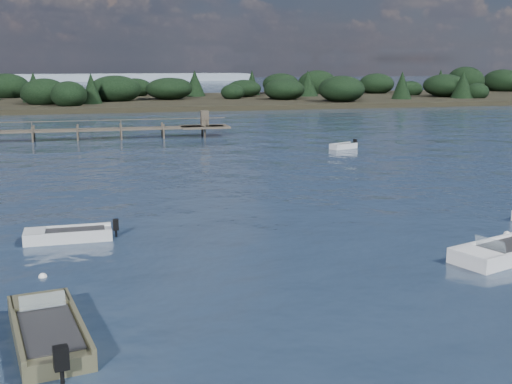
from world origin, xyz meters
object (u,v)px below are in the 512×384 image
object	(u,v)px
tender_far_grey_b	(343,147)
dinghy_mid_grey	(68,237)
dinghy_near_olive	(48,335)
dinghy_mid_white_a	(506,254)

from	to	relation	value
tender_far_grey_b	dinghy_mid_grey	xyz separation A→B (m)	(-23.11, -25.26, 0.00)
dinghy_mid_grey	dinghy_near_olive	world-z (taller)	dinghy_near_olive
tender_far_grey_b	dinghy_near_olive	bearing A→B (deg)	-122.80
tender_far_grey_b	dinghy_near_olive	xyz separation A→B (m)	(-23.24, -36.07, 0.03)
dinghy_mid_white_a	dinghy_mid_grey	distance (m)	18.95
tender_far_grey_b	dinghy_mid_white_a	bearing A→B (deg)	-99.71
dinghy_mid_white_a	tender_far_grey_b	bearing A→B (deg)	80.29
dinghy_mid_white_a	dinghy_mid_grey	size ratio (longest dim) A/B	1.33
tender_far_grey_b	dinghy_near_olive	size ratio (longest dim) A/B	0.53
tender_far_grey_b	dinghy_mid_grey	bearing A→B (deg)	-132.46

